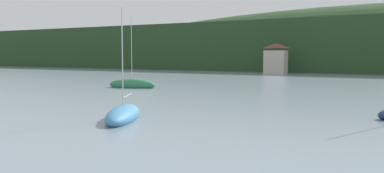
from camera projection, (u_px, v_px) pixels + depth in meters
The scene contains 3 objects.
shore_building_west at pixel (276, 59), 90.57m from camera, with size 5.08×3.46×7.02m.
sailboat_far_7 at pixel (132, 85), 52.81m from camera, with size 6.81×3.18×9.75m.
sailboat_mid_11 at pixel (123, 115), 27.05m from camera, with size 4.68×6.69×8.00m.
Camera 1 is at (11.72, 22.62, 4.49)m, focal length 36.81 mm.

